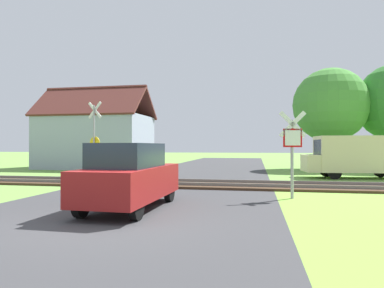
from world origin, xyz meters
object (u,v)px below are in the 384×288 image
at_px(stop_sign_near, 292,147).
at_px(house, 96,140).
at_px(tree_right, 330,105).
at_px(crossing_sign_far, 94,137).
at_px(parked_car, 130,176).
at_px(mail_truck, 355,155).

bearing_deg(stop_sign_near, house, -52.54).
height_order(house, tree_right, tree_right).
relative_size(house, tree_right, 1.12).
bearing_deg(house, crossing_sign_far, -63.70).
height_order(tree_right, parked_car, tree_right).
distance_m(crossing_sign_far, tree_right, 17.10).
xyz_separation_m(stop_sign_near, tree_right, (4.19, 14.98, 3.01)).
xyz_separation_m(tree_right, mail_truck, (-0.21, -7.05, -3.46)).
bearing_deg(crossing_sign_far, tree_right, 53.70).
relative_size(stop_sign_near, parked_car, 0.70).
relative_size(stop_sign_near, house, 0.35).
distance_m(tree_right, mail_truck, 7.86).
bearing_deg(parked_car, house, 120.84).
distance_m(stop_sign_near, parked_car, 5.31).
bearing_deg(house, stop_sign_near, -44.05).
distance_m(crossing_sign_far, parked_car, 8.96).
distance_m(tree_right, parked_car, 20.06).
bearing_deg(crossing_sign_far, stop_sign_near, -10.60).
xyz_separation_m(mail_truck, parked_car, (-8.49, -10.62, -0.34)).
relative_size(crossing_sign_far, mail_truck, 0.79).
bearing_deg(crossing_sign_far, parked_car, -40.74).
bearing_deg(mail_truck, parked_car, 137.04).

